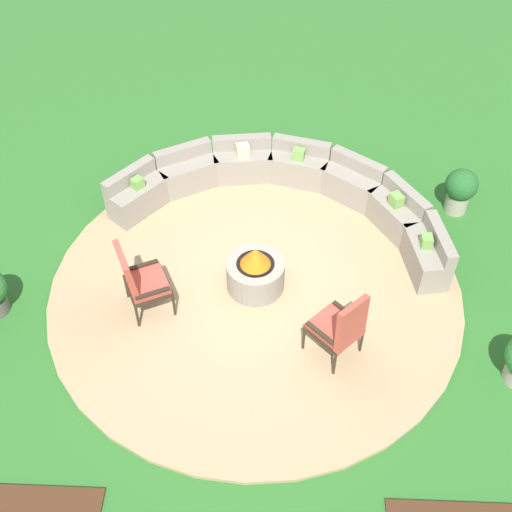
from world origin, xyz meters
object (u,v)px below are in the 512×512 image
Objects in this scene: lounge_chair_front_left at (139,279)px; potted_plant_2 at (460,189)px; fire_pit at (255,272)px; curved_stone_bench at (289,190)px; lounge_chair_front_right at (341,327)px.

lounge_chair_front_left is 1.49× the size of potted_plant_2.
lounge_chair_front_left reaches higher than fire_pit.
curved_stone_bench is at bearing 113.24° from lounge_chair_front_left.
lounge_chair_front_right is at bearing -124.86° from potted_plant_2.
lounge_chair_front_right reaches higher than fire_pit.
fire_pit is 1.60m from lounge_chair_front_left.
fire_pit is 0.16× the size of curved_stone_bench.
lounge_chair_front_left is 2.68m from lounge_chair_front_right.
curved_stone_bench is at bearing -178.81° from potted_plant_2.
curved_stone_bench is 6.60× the size of potted_plant_2.
curved_stone_bench is 2.96m from lounge_chair_front_left.
potted_plant_2 is (2.67, 0.06, 0.07)m from curved_stone_bench.
fire_pit is at bearing -150.13° from potted_plant_2.
lounge_chair_front_left reaches higher than potted_plant_2.
lounge_chair_front_right is at bearing -77.53° from curved_stone_bench.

